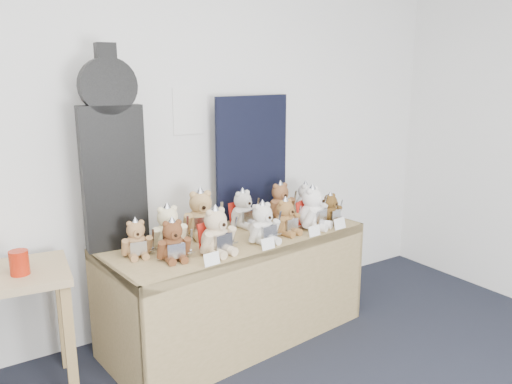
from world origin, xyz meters
TOP-DOWN VIEW (x-y plane):
  - room_shell at (0.84, 2.49)m, footprint 6.00×6.00m
  - display_table at (0.95, 2.01)m, footprint 1.72×0.86m
  - guitar_case at (0.26, 2.27)m, footprint 0.35×0.13m
  - navy_board at (1.29, 2.42)m, footprint 0.63×0.11m
  - red_cup at (-0.29, 2.09)m, footprint 0.09×0.09m
  - teddy_front_far_left at (0.44, 1.90)m, footprint 0.21×0.18m
  - teddy_front_left at (0.69, 1.86)m, footprint 0.25×0.22m
  - teddy_front_centre at (1.01, 1.87)m, footprint 0.23×0.19m
  - teddy_front_right at (1.22, 1.93)m, footprint 0.22×0.19m
  - teddy_front_far_right at (1.45, 1.94)m, footprint 0.26×0.25m
  - teddy_front_end at (1.62, 1.96)m, footprint 0.19×0.17m
  - teddy_back_left at (0.50, 2.09)m, footprint 0.23×0.20m
  - teddy_back_centre_left at (0.76, 2.19)m, footprint 0.27×0.24m
  - teddy_back_centre_right at (1.09, 2.22)m, footprint 0.23×0.20m
  - teddy_back_right at (1.42, 2.26)m, footprint 0.23×0.18m
  - teddy_back_end at (1.64, 2.24)m, footprint 0.21×0.20m
  - teddy_back_far_left at (0.29, 2.06)m, footprint 0.19×0.17m
  - entry_card_a at (0.57, 1.71)m, footprint 0.10×0.03m
  - entry_card_b at (0.96, 1.75)m, footprint 0.09×0.03m
  - entry_card_c at (1.34, 1.79)m, footprint 0.09×0.03m
  - entry_card_d at (1.57, 1.81)m, footprint 0.10×0.03m

SIDE VIEW (x-z plane):
  - display_table at x=0.95m, z-range 0.20..0.89m
  - entry_card_c at x=1.34m, z-range 0.69..0.76m
  - entry_card_b at x=0.96m, z-range 0.69..0.76m
  - entry_card_a at x=0.57m, z-range 0.69..0.76m
  - entry_card_d at x=1.57m, z-range 0.69..0.76m
  - red_cup at x=-0.29m, z-range 0.71..0.83m
  - teddy_front_end at x=1.62m, z-range 0.67..0.90m
  - teddy_back_far_left at x=0.29m, z-range 0.67..0.90m
  - teddy_back_end at x=1.64m, z-range 0.67..0.92m
  - teddy_front_far_left at x=0.44m, z-range 0.66..0.92m
  - teddy_front_right at x=1.22m, z-range 0.66..0.92m
  - teddy_back_centre_right at x=1.09m, z-range 0.66..0.94m
  - teddy_front_centre at x=1.01m, z-range 0.66..0.94m
  - teddy_back_right at x=1.42m, z-range 0.66..0.94m
  - teddy_back_left at x=0.50m, z-range 0.66..0.95m
  - teddy_front_left at x=0.69m, z-range 0.66..0.96m
  - teddy_front_far_right at x=1.45m, z-range 0.66..0.97m
  - teddy_back_centre_left at x=0.76m, z-range 0.66..0.99m
  - navy_board at x=1.29m, z-range 0.69..1.53m
  - guitar_case at x=0.26m, z-range 0.68..1.83m
  - room_shell at x=0.84m, z-range -1.56..4.44m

